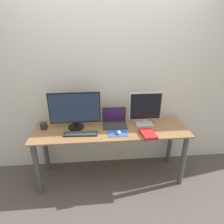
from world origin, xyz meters
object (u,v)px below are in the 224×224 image
Objects in this scene: monitor_left at (75,110)px; monitor_right at (145,109)px; laptop at (115,121)px; keyboard at (81,134)px; mug at (44,126)px; book at (148,134)px; mouse at (119,132)px.

monitor_left reaches higher than monitor_right.
monitor_left is 0.86m from monitor_right.
laptop is (0.48, 0.04, -0.18)m from monitor_left.
mug is (-0.46, 0.18, 0.03)m from keyboard.
book is at bearing -17.19° from monitor_left.
keyboard is (0.07, -0.17, -0.23)m from monitor_left.
monitor_left is at bearing 158.02° from mouse.
mug is at bearing 179.48° from monitor_right.
book is 2.85× the size of mug.
monitor_right is 4.96× the size of mug.
mug reaches higher than mouse.
mouse is at bearing -4.13° from keyboard.
mug is (-1.25, 0.01, -0.18)m from monitor_right.
monitor_left is 0.44m from mug.
mouse is (-0.35, -0.20, -0.20)m from monitor_right.
mug is at bearing 178.36° from monitor_left.
laptop is 1.23× the size of book.
book is 1.26m from mug.
monitor_left is 1.42× the size of monitor_right.
monitor_right is at bearing -0.00° from monitor_left.
book is at bearing -39.89° from laptop.
monitor_right is 0.41m from laptop.
book is (-0.02, -0.26, -0.20)m from monitor_right.
monitor_right is 0.33m from book.
laptop reaches higher than mouse.
monitor_left reaches higher than laptop.
monitor_left is at bearing -1.64° from mug.
mouse reaches higher than book.
keyboard is 0.44m from mouse.
book is (0.33, -0.06, -0.01)m from mouse.
laptop is at bearing 27.07° from keyboard.
mouse is at bearing 170.57° from book.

